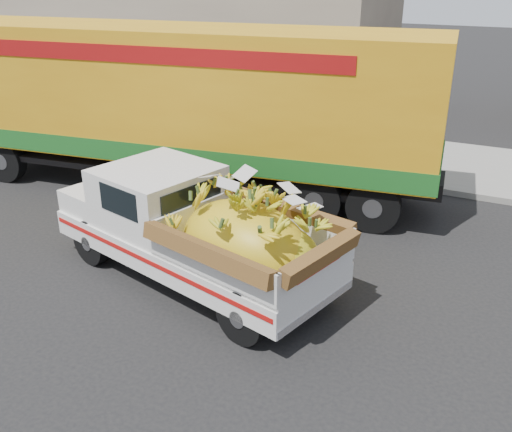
% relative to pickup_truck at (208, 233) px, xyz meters
% --- Properties ---
extents(ground, '(100.00, 100.00, 0.00)m').
position_rel_pickup_truck_xyz_m(ground, '(-1.97, 0.56, -0.99)').
color(ground, black).
rests_on(ground, ground).
extents(curb, '(60.00, 0.25, 0.15)m').
position_rel_pickup_truck_xyz_m(curb, '(-1.97, 6.22, -0.92)').
color(curb, gray).
rests_on(curb, ground).
extents(sidewalk, '(60.00, 4.00, 0.14)m').
position_rel_pickup_truck_xyz_m(sidewalk, '(-1.97, 8.32, -0.92)').
color(sidewalk, gray).
rests_on(sidewalk, ground).
extents(building_left, '(18.00, 6.00, 5.00)m').
position_rel_pickup_truck_xyz_m(building_left, '(-9.97, 14.22, 1.51)').
color(building_left, gray).
rests_on(building_left, ground).
extents(pickup_truck, '(5.56, 3.17, 1.84)m').
position_rel_pickup_truck_xyz_m(pickup_truck, '(0.00, 0.00, 0.00)').
color(pickup_truck, black).
rests_on(pickup_truck, ground).
extents(semi_trailer, '(12.04, 3.98, 3.80)m').
position_rel_pickup_truck_xyz_m(semi_trailer, '(-2.89, 3.78, 1.13)').
color(semi_trailer, black).
rests_on(semi_trailer, ground).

